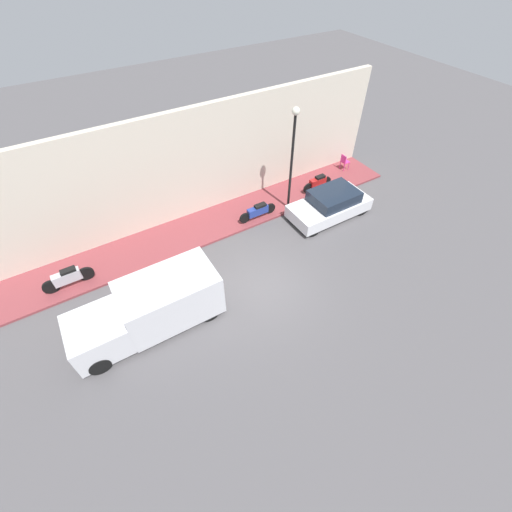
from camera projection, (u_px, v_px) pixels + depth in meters
The scene contains 10 objects.
ground_plane at pixel (264, 287), 13.92m from camera, with size 60.00×60.00×0.00m, color #514F51.
sidewalk at pixel (214, 223), 16.63m from camera, with size 2.38×19.97×0.11m.
building_facade at pixel (196, 164), 15.60m from camera, with size 0.30×19.97×5.19m.
parked_car at pixel (330, 204), 16.70m from camera, with size 1.85×4.02×1.35m.
delivery_van at pixel (149, 308), 11.96m from camera, with size 1.91×5.21×2.00m.
motorcycle_blue at pixel (258, 211), 16.57m from camera, with size 0.30×1.99×0.74m.
motorcycle_red at pixel (318, 182), 18.22m from camera, with size 0.30×1.78×0.79m.
scooter_silver at pixel (68, 278), 13.53m from camera, with size 0.30×1.95×0.87m.
streetlamp at pixel (293, 146), 15.02m from camera, with size 0.35×0.35×5.08m.
cafe_chair at pixel (344, 161), 19.56m from camera, with size 0.40×0.40×0.90m.
Camera 1 is at (-7.34, 4.81, 10.88)m, focal length 24.00 mm.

